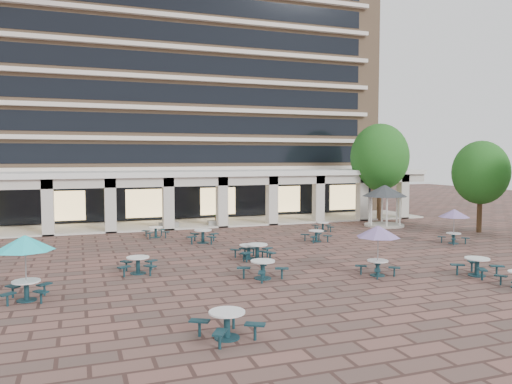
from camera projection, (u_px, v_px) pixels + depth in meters
ground at (247, 259)px, 26.97m from camera, size 120.00×120.00×0.00m
apartment_building at (166, 86)px, 50.01m from camera, size 40.00×15.50×25.20m
retail_arcade at (189, 188)px, 40.66m from camera, size 42.00×6.60×4.40m
picnic_table_0 at (227, 322)px, 15.14m from camera, size 2.19×2.19×0.84m
picnic_table_1 at (263, 268)px, 22.59m from camera, size 2.28×2.28×0.84m
picnic_table_2 at (477, 265)px, 23.16m from camera, size 2.21×2.21×0.84m
picnic_table_4 at (25, 245)px, 19.00m from camera, size 2.19×2.19×2.53m
picnic_table_5 at (257, 250)px, 26.80m from camera, size 2.20×2.20×0.85m
picnic_table_6 at (378, 233)px, 23.07m from camera, size 2.03×2.03×2.34m
picnic_table_7 at (316, 235)px, 32.54m from camera, size 1.74×1.74×0.74m
picnic_table_8 at (138, 264)px, 23.59m from camera, size 2.01×2.01×0.80m
picnic_table_9 at (249, 250)px, 27.08m from camera, size 1.84×1.84×0.76m
picnic_table_10 at (203, 235)px, 32.05m from camera, size 2.31×2.31×0.85m
picnic_table_11 at (454, 215)px, 31.70m from camera, size 1.90×1.90×2.20m
picnic_table_12 at (156, 231)px, 34.19m from camera, size 1.78×1.78×0.74m
picnic_table_13 at (323, 226)px, 37.10m from camera, size 1.78×1.78×0.67m
gazebo at (385, 195)px, 39.73m from camera, size 3.52×3.52×3.28m
tree_east_a at (481, 173)px, 36.32m from camera, size 4.03×4.03×6.72m
tree_east_c at (380, 157)px, 43.43m from camera, size 5.06×5.06×8.43m
planter_left at (169, 223)px, 38.39m from camera, size 1.50×0.69×1.16m
planter_right at (217, 221)px, 39.68m from camera, size 1.50×0.60×1.15m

